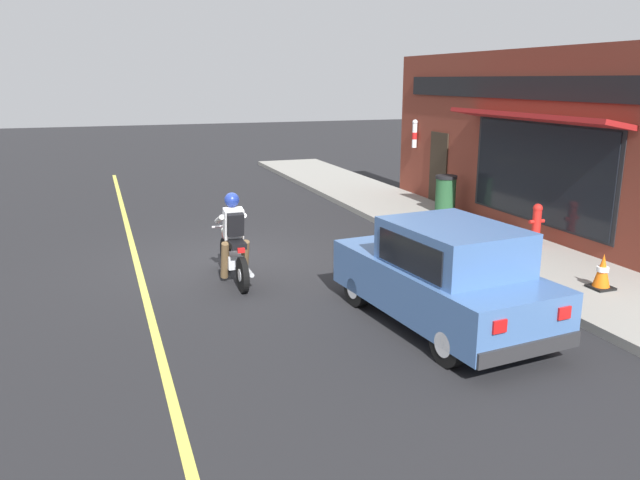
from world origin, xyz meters
TOP-DOWN VIEW (x-y plane):
  - ground_plane at (0.00, 0.00)m, footprint 80.00×80.00m
  - sidewalk_curb at (5.41, 3.00)m, footprint 2.60×22.00m
  - lane_stripe at (-1.80, 3.00)m, footprint 0.12×19.80m
  - storefront_building at (6.94, 0.54)m, footprint 1.25×10.55m
  - motorcycle_with_rider at (-0.21, -1.25)m, footprint 0.56×2.02m
  - car_hatchback at (2.21, -4.38)m, footprint 1.99×3.92m
  - traffic_cone at (5.38, -4.16)m, footprint 0.36×0.36m
  - fire_hydrant at (6.22, -1.42)m, footprint 0.36×0.24m
  - trash_bin at (6.12, 2.08)m, footprint 0.56×0.56m

SIDE VIEW (x-z plane):
  - ground_plane at x=0.00m, z-range 0.00..0.00m
  - lane_stripe at x=-1.80m, z-range 0.00..0.01m
  - sidewalk_curb at x=5.41m, z-range 0.00..0.14m
  - traffic_cone at x=5.38m, z-range 0.13..0.73m
  - fire_hydrant at x=6.22m, z-range 0.13..1.01m
  - trash_bin at x=6.12m, z-range 0.15..1.13m
  - motorcycle_with_rider at x=-0.21m, z-range -0.13..1.49m
  - car_hatchback at x=2.21m, z-range -0.02..1.55m
  - storefront_building at x=6.94m, z-range 0.01..4.21m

